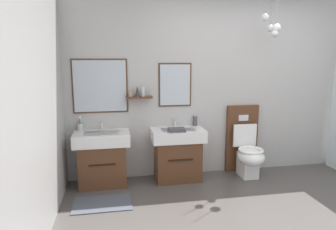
% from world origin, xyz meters
% --- Properties ---
extents(wall_back, '(5.18, 0.63, 2.68)m').
position_xyz_m(wall_back, '(-0.02, 1.75, 1.34)').
color(wall_back, '#B7B5B2').
rests_on(wall_back, ground).
extents(wall_left, '(0.12, 3.62, 2.68)m').
position_xyz_m(wall_left, '(-2.53, 0.00, 1.34)').
color(wall_left, '#B7B5B2').
rests_on(wall_left, ground).
extents(bath_mat, '(0.68, 0.44, 0.01)m').
position_xyz_m(bath_mat, '(-1.99, 0.92, 0.01)').
color(bath_mat, '#474C56').
rests_on(bath_mat, ground).
extents(vanity_sink_left, '(0.73, 0.46, 0.72)m').
position_xyz_m(vanity_sink_left, '(-1.99, 1.50, 0.39)').
color(vanity_sink_left, '#56331E').
rests_on(vanity_sink_left, ground).
extents(tap_on_left_sink, '(0.03, 0.13, 0.11)m').
position_xyz_m(tap_on_left_sink, '(-1.99, 1.66, 0.79)').
color(tap_on_left_sink, silver).
rests_on(tap_on_left_sink, vanity_sink_left).
extents(vanity_sink_right, '(0.73, 0.46, 0.72)m').
position_xyz_m(vanity_sink_right, '(-0.96, 1.50, 0.39)').
color(vanity_sink_right, '#56331E').
rests_on(vanity_sink_right, ground).
extents(tap_on_right_sink, '(0.03, 0.13, 0.11)m').
position_xyz_m(tap_on_right_sink, '(-0.96, 1.66, 0.79)').
color(tap_on_right_sink, silver).
rests_on(tap_on_right_sink, vanity_sink_right).
extents(toilet, '(0.48, 0.63, 1.00)m').
position_xyz_m(toilet, '(0.05, 1.49, 0.38)').
color(toilet, '#56331E').
rests_on(toilet, ground).
extents(toothbrush_cup, '(0.07, 0.07, 0.21)m').
position_xyz_m(toothbrush_cup, '(-2.27, 1.65, 0.78)').
color(toothbrush_cup, silver).
rests_on(toothbrush_cup, vanity_sink_left).
extents(soap_dispenser, '(0.06, 0.06, 0.17)m').
position_xyz_m(soap_dispenser, '(-0.67, 1.66, 0.80)').
color(soap_dispenser, '#4C4C51').
rests_on(soap_dispenser, vanity_sink_right).
extents(folded_hand_towel, '(0.22, 0.16, 0.04)m').
position_xyz_m(folded_hand_towel, '(-1.00, 1.37, 0.75)').
color(folded_hand_towel, '#47474C').
rests_on(folded_hand_towel, vanity_sink_right).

